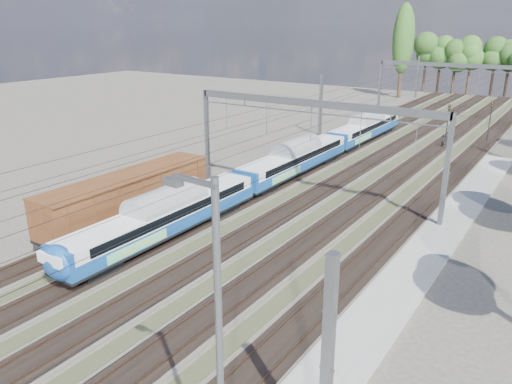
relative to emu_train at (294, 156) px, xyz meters
The scene contains 11 objects.
track_bed 11.00m from the emu_train, 65.33° to the left, with size 21.00×130.00×0.34m.
platform 22.54m from the emu_train, 42.67° to the right, with size 3.00×70.00×0.30m, color gray.
catenary 18.59m from the emu_train, 74.55° to the left, with size 25.65×130.00×9.00m.
tree_belt 61.36m from the emu_train, 79.65° to the left, with size 39.26×99.29×12.21m.
poplar 64.30m from the emu_train, 99.05° to the left, with size 4.40×4.40×19.04m.
emu_train is the anchor object (origin of this frame).
freight_boxcar 18.59m from the emu_train, 104.02° to the right, with size 3.18×15.35×3.96m.
worker 23.87m from the emu_train, 66.60° to the left, with size 0.63×0.41×1.73m, color black.
signal_near 25.94m from the emu_train, 69.34° to the left, with size 0.33×0.30×5.17m.
signal_far 31.09m from the emu_train, 63.99° to the left, with size 0.37×0.34×5.44m.
lamp_post 37.20m from the emu_train, 64.16° to the right, with size 1.89×0.33×11.37m.
Camera 1 is at (19.47, -7.79, 15.16)m, focal length 35.00 mm.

